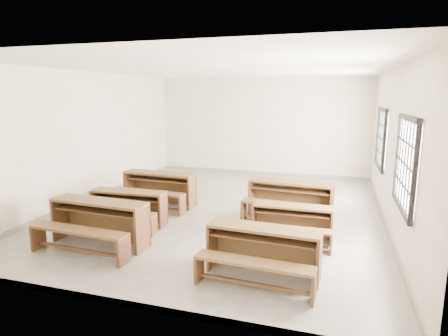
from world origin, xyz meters
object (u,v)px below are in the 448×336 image
(desk_set_0, at_px, (98,220))
(desk_set_4, at_px, (292,220))
(desk_set_1, at_px, (128,205))
(desk_set_5, at_px, (290,197))
(desk_set_2, at_px, (158,186))
(desk_set_3, at_px, (262,249))

(desk_set_0, distance_m, desk_set_4, 3.48)
(desk_set_1, bearing_deg, desk_set_5, 20.42)
(desk_set_0, distance_m, desk_set_5, 3.94)
(desk_set_0, bearing_deg, desk_set_4, 24.25)
(desk_set_4, height_order, desk_set_5, desk_set_5)
(desk_set_2, distance_m, desk_set_3, 4.23)
(desk_set_5, bearing_deg, desk_set_2, -176.27)
(desk_set_3, height_order, desk_set_5, desk_set_5)
(desk_set_3, bearing_deg, desk_set_0, 177.86)
(desk_set_1, distance_m, desk_set_3, 3.40)
(desk_set_2, height_order, desk_set_5, desk_set_5)
(desk_set_3, bearing_deg, desk_set_1, 158.88)
(desk_set_1, height_order, desk_set_2, desk_set_2)
(desk_set_1, xyz_separation_m, desk_set_4, (3.33, 0.12, -0.03))
(desk_set_1, height_order, desk_set_3, desk_set_3)
(desk_set_4, bearing_deg, desk_set_1, -178.39)
(desk_set_2, relative_size, desk_set_3, 1.07)
(desk_set_1, bearing_deg, desk_set_3, -27.87)
(desk_set_1, bearing_deg, desk_set_0, -88.83)
(desk_set_1, bearing_deg, desk_set_4, -1.10)
(desk_set_3, relative_size, desk_set_5, 0.91)
(desk_set_0, relative_size, desk_set_3, 1.09)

